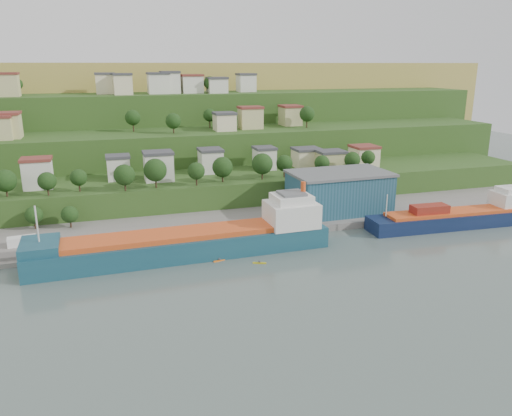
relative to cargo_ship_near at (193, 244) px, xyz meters
name	(u,v)px	position (x,y,z in m)	size (l,w,h in m)	color
ground	(223,264)	(5.64, -8.26, -3.12)	(500.00, 500.00, 0.00)	#43514E
quay	(264,224)	(25.64, 19.74, -3.12)	(220.00, 26.00, 4.00)	slate
hillside	(151,152)	(5.63, 160.43, -3.03)	(360.00, 211.00, 96.00)	#284719
cargo_ship_near	(193,244)	(0.00, 0.00, 0.00)	(76.19, 13.72, 19.52)	#153C4F
cargo_ship_far	(460,218)	(81.77, 0.06, -0.77)	(55.15, 11.81, 14.88)	#0C1A36
warehouse	(339,191)	(50.55, 19.39, 5.32)	(31.40, 19.66, 12.80)	#1B4552
caravan	(22,242)	(-42.20, 15.01, -0.31)	(6.88, 2.87, 3.21)	white
dinghy	(38,248)	(-38.26, 13.07, -1.52)	(3.99, 1.50, 0.80)	silver
kayak_orange	(219,260)	(5.41, -5.87, -2.89)	(3.13, 1.33, 0.77)	orange
kayak_yellow	(260,263)	(14.53, -10.39, -2.87)	(3.31, 1.78, 0.83)	gold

